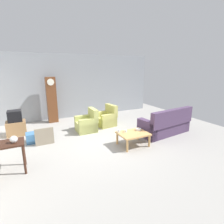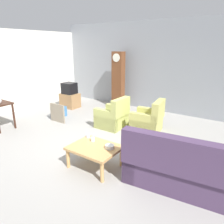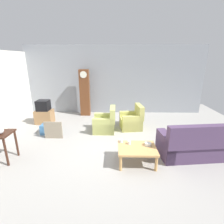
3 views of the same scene
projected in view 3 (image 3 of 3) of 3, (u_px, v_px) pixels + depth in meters
The scene contains 15 objects.
ground_plane at pixel (114, 147), 5.22m from camera, with size 10.40×10.40×0.00m, color #999691.
garage_door_wall at pixel (115, 80), 8.17m from camera, with size 8.40×0.16×3.20m, color gray.
couch_floral at pixel (199, 145), 4.60m from camera, with size 2.18×1.11×1.04m.
armchair_olive_near at pixel (105, 123), 6.25m from camera, with size 0.79×0.76×0.92m.
armchair_olive_far at pixel (132, 121), 6.52m from camera, with size 0.88×0.86×0.92m.
coffee_table_wood at pixel (137, 150), 4.31m from camera, with size 0.96×0.76×0.44m.
grandfather_clock at pixel (85, 93), 7.87m from camera, with size 0.44×0.30×2.13m.
tv_stand_cabinet at pixel (45, 117), 7.07m from camera, with size 0.68×0.52×0.55m, color #997047.
tv_crt at pixel (43, 105), 6.93m from camera, with size 0.48×0.44×0.42m, color black.
framed_picture_leaning at pixel (53, 130), 5.70m from camera, with size 0.60×0.05×0.59m, color gray.
storage_box_blue at pixel (47, 129), 6.12m from camera, with size 0.38×0.40×0.34m, color teal.
glass_dome_cloche at pixel (0, 131), 4.23m from camera, with size 0.17×0.17×0.17m, color silver.
cup_white_porcelain at pixel (129, 143), 4.45m from camera, with size 0.09×0.09×0.08m, color white.
cup_blue_rimmed at pixel (121, 141), 4.54m from camera, with size 0.09×0.09×0.09m, color silver.
bowl_white_stacked at pixel (148, 144), 4.38m from camera, with size 0.17×0.17×0.07m, color white.
Camera 3 is at (0.03, -4.66, 2.58)m, focal length 27.32 mm.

